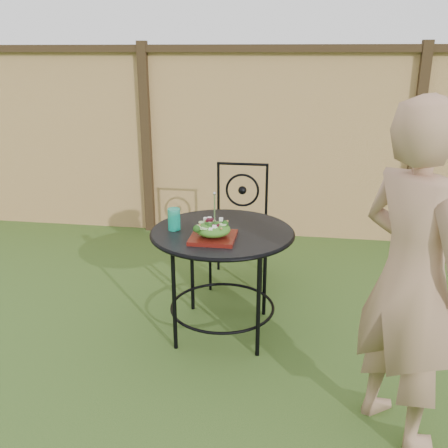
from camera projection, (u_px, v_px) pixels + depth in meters
The scene contains 9 objects.
ground at pixel (252, 353), 3.15m from camera, with size 60.00×60.00×0.00m, color #214315.
fence at pixel (276, 143), 4.89m from camera, with size 8.00×0.12×1.90m.
patio_table at pixel (222, 251), 3.22m from camera, with size 0.92×0.92×0.72m.
patio_chair at pixel (240, 221), 4.03m from camera, with size 0.46×0.46×0.95m.
diner at pixel (411, 279), 2.26m from camera, with size 0.60×0.39×1.65m, color #A3795D.
salad_plate at pixel (213, 237), 3.02m from camera, with size 0.27×0.27×0.02m, color #450E09.
salad at pixel (213, 229), 3.00m from camera, with size 0.21×0.21×0.08m, color #235614.
fork at pixel (215, 209), 2.96m from camera, with size 0.01×0.01×0.18m, color silver.
drinking_glass at pixel (174, 219), 3.16m from camera, with size 0.08×0.08×0.14m, color #0DA181.
Camera 1 is at (0.24, -2.71, 1.80)m, focal length 40.00 mm.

